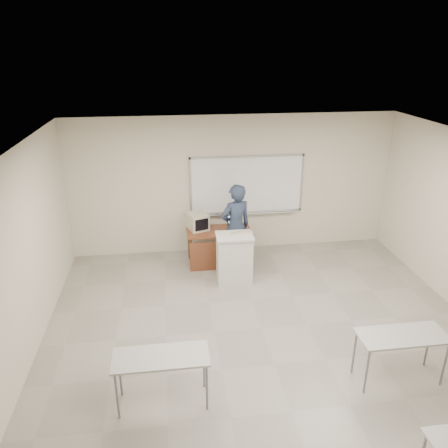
{
  "coord_description": "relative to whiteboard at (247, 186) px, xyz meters",
  "views": [
    {
      "loc": [
        -1.41,
        -4.95,
        4.31
      ],
      "look_at": [
        -0.44,
        2.2,
        1.34
      ],
      "focal_mm": 35.0,
      "sensor_mm": 36.0,
      "label": 1
    }
  ],
  "objects": [
    {
      "name": "floor",
      "position": [
        -0.3,
        -3.97,
        -1.49
      ],
      "size": [
        7.0,
        8.0,
        0.01
      ],
      "primitive_type": "cube",
      "color": "gray",
      "rests_on": "ground"
    },
    {
      "name": "whiteboard",
      "position": [
        0.0,
        0.0,
        0.0
      ],
      "size": [
        2.48,
        0.1,
        1.31
      ],
      "color": "white",
      "rests_on": "floor"
    },
    {
      "name": "student_desks",
      "position": [
        -0.3,
        -5.32,
        -0.81
      ],
      "size": [
        4.4,
        2.2,
        0.73
      ],
      "color": "#9E9D98",
      "rests_on": "floor"
    },
    {
      "name": "instructor_desk",
      "position": [
        -0.7,
        -0.78,
        -0.95
      ],
      "size": [
        1.33,
        0.66,
        0.75
      ],
      "rotation": [
        0.0,
        0.0,
        -0.0
      ],
      "color": "brown",
      "rests_on": "floor"
    },
    {
      "name": "podium",
      "position": [
        -0.5,
        -1.47,
        -0.99
      ],
      "size": [
        0.7,
        0.51,
        0.98
      ],
      "rotation": [
        0.0,
        0.0,
        -0.02
      ],
      "color": "silver",
      "rests_on": "floor"
    },
    {
      "name": "crt_monitor",
      "position": [
        -1.13,
        -0.54,
        -0.56
      ],
      "size": [
        0.38,
        0.42,
        0.36
      ],
      "rotation": [
        0.0,
        0.0,
        0.33
      ],
      "color": "#B4AE93",
      "rests_on": "instructor_desk"
    },
    {
      "name": "laptop",
      "position": [
        -0.3,
        -0.51,
        -0.67
      ],
      "size": [
        0.33,
        0.3,
        0.24
      ],
      "rotation": [
        0.0,
        0.0,
        0.27
      ],
      "color": "black",
      "rests_on": "instructor_desk"
    },
    {
      "name": "mouse",
      "position": [
        -0.15,
        -0.62,
        -0.71
      ],
      "size": [
        0.11,
        0.08,
        0.04
      ],
      "primitive_type": "ellipsoid",
      "rotation": [
        0.0,
        0.0,
        -0.12
      ],
      "color": "#B8BBC0",
      "rests_on": "instructor_desk"
    },
    {
      "name": "keyboard",
      "position": [
        -0.35,
        -1.39,
        -0.49
      ],
      "size": [
        0.42,
        0.2,
        0.02
      ],
      "primitive_type": "cube",
      "rotation": [
        0.0,
        0.0,
        0.16
      ],
      "color": "#B4AE93",
      "rests_on": "podium"
    },
    {
      "name": "presenter",
      "position": [
        -0.39,
        -0.91,
        -0.58
      ],
      "size": [
        0.76,
        0.62,
        1.81
      ],
      "primitive_type": "imported",
      "rotation": [
        0.0,
        0.0,
        3.47
      ],
      "color": "black",
      "rests_on": "floor"
    }
  ]
}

